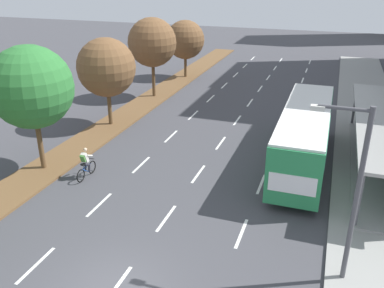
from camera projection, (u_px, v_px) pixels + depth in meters
name	position (u px, v px, depth m)	size (l,w,h in m)	color
median_strip	(144.00, 103.00, 34.23)	(2.60, 52.00, 0.12)	brown
sidewalk_right	(369.00, 128.00, 28.90)	(4.50, 52.00, 0.15)	gray
lane_divider_left	(193.00, 115.00, 31.66)	(0.14, 48.37, 0.01)	white
lane_divider_center	(237.00, 120.00, 30.60)	(0.14, 48.37, 0.01)	white
lane_divider_right	(284.00, 126.00, 29.54)	(0.14, 48.37, 0.01)	white
bus	(305.00, 132.00, 22.82)	(2.54, 11.29, 3.37)	#28844C
cyclist	(86.00, 164.00, 21.93)	(0.46, 1.82, 1.71)	black
median_tree_second	(31.00, 87.00, 21.25)	(4.40, 4.40, 6.86)	brown
median_tree_third	(106.00, 68.00, 27.96)	(4.05, 4.05, 6.14)	brown
median_tree_fourth	(152.00, 42.00, 34.23)	(4.11, 4.11, 6.70)	brown
median_tree_fifth	(185.00, 40.00, 41.01)	(3.86, 3.86, 5.70)	brown
streetlight	(353.00, 186.00, 13.44)	(1.91, 0.24, 6.50)	#4C4C51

